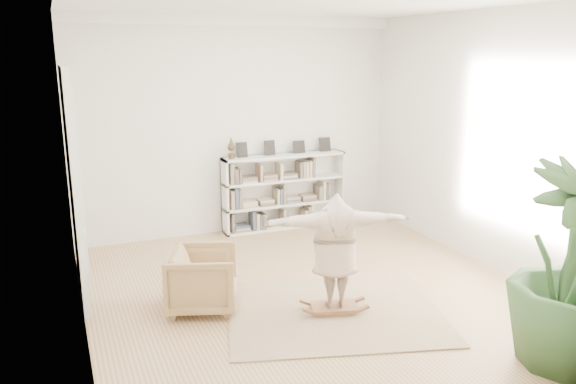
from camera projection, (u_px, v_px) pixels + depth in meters
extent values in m
plane|color=#936D4C|center=(314.00, 295.00, 7.17)|extent=(6.00, 6.00, 0.00)
plane|color=silver|center=(239.00, 127.00, 9.42)|extent=(5.50, 0.00, 5.50)
plane|color=silver|center=(495.00, 224.00, 4.05)|extent=(5.50, 0.00, 5.50)
plane|color=silver|center=(72.00, 175.00, 5.70)|extent=(0.00, 6.00, 6.00)
plane|color=silver|center=(495.00, 142.00, 7.77)|extent=(0.00, 6.00, 6.00)
cube|color=white|center=(238.00, 20.00, 8.95)|extent=(5.50, 0.12, 0.18)
cube|color=white|center=(74.00, 185.00, 6.97)|extent=(0.08, 1.78, 2.92)
cube|color=silver|center=(77.00, 192.00, 6.62)|extent=(0.06, 0.78, 2.80)
cube|color=silver|center=(74.00, 179.00, 7.34)|extent=(0.06, 0.78, 2.80)
cube|color=silver|center=(225.00, 197.00, 9.40)|extent=(0.04, 0.35, 1.30)
cube|color=silver|center=(339.00, 186.00, 10.21)|extent=(0.04, 0.35, 1.30)
cube|color=silver|center=(281.00, 189.00, 9.94)|extent=(2.20, 0.04, 1.30)
cube|color=silver|center=(284.00, 226.00, 9.96)|extent=(2.20, 0.35, 0.04)
cube|color=silver|center=(284.00, 204.00, 9.86)|extent=(2.20, 0.35, 0.04)
cube|color=silver|center=(284.00, 180.00, 9.75)|extent=(2.20, 0.35, 0.04)
cube|color=silver|center=(284.00, 156.00, 9.65)|extent=(2.20, 0.35, 0.04)
cube|color=black|center=(242.00, 150.00, 9.38)|extent=(0.18, 0.07, 0.24)
cube|color=black|center=(270.00, 148.00, 9.57)|extent=(0.18, 0.07, 0.24)
cube|color=black|center=(299.00, 146.00, 9.78)|extent=(0.18, 0.07, 0.24)
cube|color=black|center=(325.00, 145.00, 9.97)|extent=(0.18, 0.07, 0.24)
imported|color=tan|center=(203.00, 279.00, 6.71)|extent=(1.04, 1.02, 0.74)
cube|color=tan|center=(334.00, 312.00, 6.67)|extent=(2.96, 2.62, 0.02)
cube|color=brown|center=(334.00, 306.00, 6.65)|extent=(0.61, 0.46, 0.03)
cube|color=brown|center=(334.00, 309.00, 6.66)|extent=(0.37, 0.15, 0.04)
cube|color=brown|center=(334.00, 309.00, 6.66)|extent=(0.37, 0.15, 0.04)
cube|color=brown|center=(334.00, 306.00, 6.65)|extent=(0.22, 0.11, 0.11)
cube|color=brown|center=(334.00, 306.00, 6.65)|extent=(0.22, 0.11, 0.11)
imported|color=#C4A793|center=(335.00, 247.00, 6.47)|extent=(1.75, 0.91, 1.37)
imported|color=#305329|center=(571.00, 268.00, 5.34)|extent=(1.32, 1.32, 2.03)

